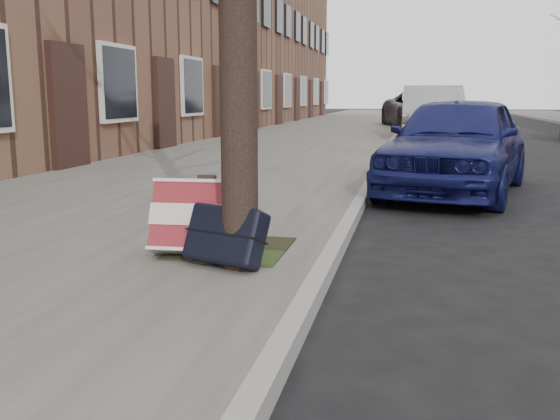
% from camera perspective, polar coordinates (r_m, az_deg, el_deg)
% --- Properties ---
extents(ground, '(120.00, 120.00, 0.00)m').
position_cam_1_polar(ground, '(3.54, 22.57, -11.48)').
color(ground, black).
rests_on(ground, ground).
extents(near_sidewalk, '(5.00, 70.00, 0.12)m').
position_cam_1_polar(near_sidewalk, '(18.52, 2.73, 6.64)').
color(near_sidewalk, slate).
rests_on(near_sidewalk, ground).
extents(house_near, '(6.80, 40.00, 7.00)m').
position_cam_1_polar(house_near, '(21.32, -13.21, 16.14)').
color(house_near, brown).
rests_on(house_near, ground).
extents(dirt_patch, '(0.85, 0.85, 0.02)m').
position_cam_1_polar(dirt_patch, '(4.77, -4.48, -3.49)').
color(dirt_patch, black).
rests_on(dirt_patch, near_sidewalk).
extents(suitcase_red, '(0.75, 0.44, 0.56)m').
position_cam_1_polar(suitcase_red, '(4.52, -7.01, -0.78)').
color(suitcase_red, maroon).
rests_on(suitcase_red, near_sidewalk).
extents(suitcase_navy, '(0.64, 0.49, 0.44)m').
position_cam_1_polar(suitcase_navy, '(4.26, -4.96, -2.27)').
color(suitcase_navy, black).
rests_on(suitcase_navy, near_sidewalk).
extents(car_near_front, '(2.37, 4.08, 1.31)m').
position_cam_1_polar(car_near_front, '(8.55, 15.88, 5.87)').
color(car_near_front, '#141854').
rests_on(car_near_front, ground).
extents(car_near_mid, '(1.73, 4.77, 1.56)m').
position_cam_1_polar(car_near_mid, '(18.58, 13.73, 8.60)').
color(car_near_mid, '#A4A6AC').
rests_on(car_near_mid, ground).
extents(car_near_back, '(3.56, 5.76, 1.49)m').
position_cam_1_polar(car_near_back, '(24.39, 13.03, 8.90)').
color(car_near_back, '#3A3A3F').
rests_on(car_near_back, ground).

